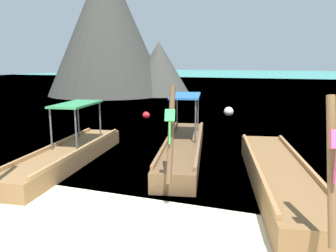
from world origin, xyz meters
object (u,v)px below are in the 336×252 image
karst_rock (112,30)px  mooring_buoy_far (146,115)px  mooring_buoy_near (229,112)px  longtail_boat_orange_ribbon (67,154)px  longtail_boat_pink_ribbon (279,177)px  longtail_boat_green_ribbon (183,147)px

karst_rock → mooring_buoy_far: karst_rock is taller
mooring_buoy_near → mooring_buoy_far: 4.53m
mooring_buoy_near → karst_rock: bearing=142.5°
mooring_buoy_near → mooring_buoy_far: size_ratio=1.35×
longtail_boat_orange_ribbon → karst_rock: (-9.33, 19.78, 5.45)m
longtail_boat_pink_ribbon → mooring_buoy_far: 10.54m
longtail_boat_pink_ribbon → karst_rock: 25.46m
longtail_boat_orange_ribbon → mooring_buoy_far: size_ratio=16.65×
longtail_boat_green_ribbon → longtail_boat_pink_ribbon: longtail_boat_pink_ribbon is taller
longtail_boat_green_ribbon → mooring_buoy_far: (-3.94, 6.19, -0.13)m
mooring_buoy_near → longtail_boat_green_ribbon: bearing=-89.6°
longtail_boat_orange_ribbon → mooring_buoy_far: longtail_boat_orange_ribbon is taller
longtail_boat_orange_ribbon → mooring_buoy_near: (2.87, 10.42, -0.04)m
longtail_boat_orange_ribbon → longtail_boat_green_ribbon: longtail_boat_orange_ribbon is taller
longtail_boat_green_ribbon → mooring_buoy_near: bearing=90.4°
longtail_boat_pink_ribbon → mooring_buoy_near: 10.78m
longtail_boat_orange_ribbon → mooring_buoy_far: bearing=97.2°
longtail_boat_orange_ribbon → karst_rock: size_ratio=0.50×
longtail_boat_orange_ribbon → mooring_buoy_near: size_ratio=12.32×
mooring_buoy_near → mooring_buoy_far: (-3.88, -2.34, -0.07)m
longtail_boat_green_ribbon → karst_rock: size_ratio=0.55×
mooring_buoy_near → mooring_buoy_far: bearing=-148.9°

